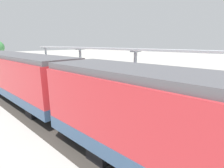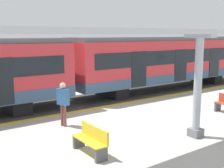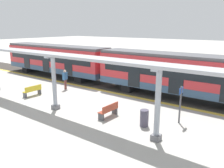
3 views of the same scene
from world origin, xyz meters
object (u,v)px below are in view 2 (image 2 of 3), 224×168
Objects in this scene: canopy_pillar_third at (198,86)px; bench_near_end at (91,140)px; passenger_waiting_near_edge at (63,99)px; train_far_carriage at (166,62)px.

bench_near_end is (-0.91, -3.87, -1.41)m from canopy_pillar_third.
passenger_waiting_near_edge is (-3.00, 0.58, 0.67)m from bench_near_end.
train_far_carriage is 3.86× the size of canopy_pillar_third.
canopy_pillar_third is 5.16m from passenger_waiting_near_edge.
train_far_carriage is 9.37× the size of bench_near_end.
canopy_pillar_third is 2.06× the size of passenger_waiting_near_edge.
bench_near_end is at bearing -10.86° from passenger_waiting_near_edge.
passenger_waiting_near_edge is at bearing -139.90° from canopy_pillar_third.
train_far_carriage reaches higher than passenger_waiting_near_edge.
bench_near_end is (6.41, -9.94, -1.39)m from train_far_carriage.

